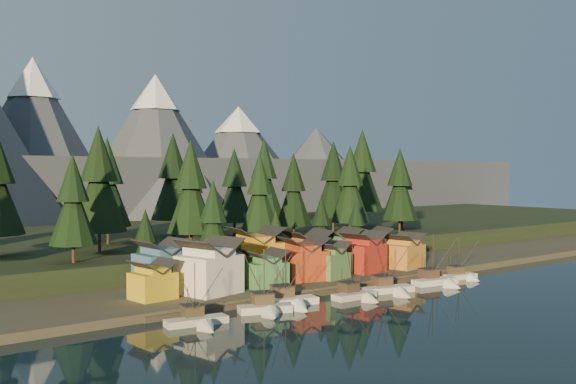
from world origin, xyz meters
TOP-DOWN VIEW (x-y plane):
  - ground at (0.00, 0.00)m, footprint 500.00×500.00m
  - shore_strip at (0.00, 40.00)m, footprint 400.00×50.00m
  - hillside at (0.00, 90.00)m, footprint 420.00×100.00m
  - dock at (0.00, 16.50)m, footprint 80.00×4.00m
  - mountain_ridge at (-4.20, 213.59)m, footprint 560.00×190.00m
  - boat_0 at (-33.89, 7.79)m, footprint 10.73×11.43m
  - boat_1 at (-20.20, 8.51)m, footprint 10.01×10.65m
  - boat_2 at (-13.38, 10.58)m, footprint 12.28×12.95m
  - boat_3 at (0.71, 7.61)m, footprint 9.53×10.37m
  - boat_4 at (10.02, 7.83)m, footprint 11.95×12.58m
  - boat_5 at (25.03, 8.03)m, footprint 11.24×11.98m
  - boat_6 at (35.40, 9.53)m, footprint 8.48×9.04m
  - house_front_0 at (-33.55, 25.13)m, footprint 7.83×7.49m
  - house_front_1 at (-22.66, 23.74)m, footprint 11.99×11.69m
  - house_front_2 at (-10.74, 22.58)m, footprint 8.27×8.33m
  - house_front_3 at (0.81, 24.70)m, footprint 10.54×10.22m
  - house_front_4 at (6.55, 23.47)m, footprint 9.16×9.62m
  - house_front_5 at (18.45, 24.50)m, footprint 9.71×9.04m
  - house_front_6 at (30.23, 22.86)m, footprint 9.33×8.97m
  - house_back_0 at (-27.42, 34.39)m, footprint 9.43×9.11m
  - house_back_1 at (-16.45, 30.73)m, footprint 9.40×9.48m
  - house_back_2 at (-5.10, 33.85)m, footprint 11.75×11.08m
  - house_back_3 at (7.91, 32.07)m, footprint 9.93×8.99m
  - house_back_4 at (17.26, 31.75)m, footprint 9.89×9.60m
  - house_back_5 at (30.81, 34.02)m, footprint 9.42×9.49m
  - tree_hill_2 at (-40.00, 48.00)m, footprint 9.52×9.52m
  - tree_hill_3 at (-30.00, 60.00)m, footprint 12.40×12.40m
  - tree_hill_4 at (-22.00, 75.00)m, footprint 11.68×11.68m
  - tree_hill_5 at (-12.00, 50.00)m, footprint 11.13×11.13m
  - tree_hill_6 at (-4.00, 65.00)m, footprint 9.86×9.86m
  - tree_hill_7 at (6.00, 48.00)m, footprint 9.84×9.84m
  - tree_hill_8 at (14.00, 72.00)m, footprint 10.79×10.79m
  - tree_hill_9 at (22.00, 55.00)m, footprint 10.06×10.06m
  - tree_hill_10 at (30.00, 80.00)m, footprint 12.32×12.32m
  - tree_hill_11 at (38.00, 50.00)m, footprint 11.08×11.08m
  - tree_hill_12 at (46.00, 66.00)m, footprint 11.91×11.91m
  - tree_hill_13 at (56.00, 48.00)m, footprint 10.84×10.84m
  - tree_hill_14 at (64.00, 72.00)m, footprint 13.85×13.85m
  - tree_hill_15 at (0.00, 82.00)m, footprint 12.59×12.59m
  - tree_hill_17 at (68.00, 58.00)m, footprint 9.64×9.64m
  - tree_shore_0 at (-28.00, 40.00)m, footprint 6.64×6.64m
  - tree_shore_1 at (-12.00, 40.00)m, footprint 9.10×9.10m
  - tree_shore_2 at (5.00, 40.00)m, footprint 6.00×6.00m
  - tree_shore_3 at (19.00, 40.00)m, footprint 7.31×7.31m
  - tree_shore_4 at (31.00, 40.00)m, footprint 6.76×6.76m

SIDE VIEW (x-z plane):
  - ground at x=0.00m, z-range 0.00..0.00m
  - dock at x=0.00m, z-range 0.00..1.00m
  - shore_strip at x=0.00m, z-range 0.00..1.50m
  - boat_0 at x=-33.89m, z-range -3.51..7.49m
  - boat_6 at x=35.40m, z-range -3.18..7.42m
  - boat_4 at x=10.02m, z-range -3.86..8.17m
  - boat_3 at x=0.71m, z-range -3.50..7.88m
  - boat_2 at x=-13.38m, z-range -4.00..8.55m
  - boat_5 at x=25.03m, z-range -3.83..8.39m
  - boat_1 at x=-20.20m, z-range -3.68..8.64m
  - hillside at x=0.00m, z-range 0.00..6.00m
  - house_front_0 at x=-33.55m, z-range 1.68..8.72m
  - house_front_2 at x=-10.74m, z-range 1.69..9.13m
  - house_front_4 at x=6.55m, z-range 1.70..9.47m
  - house_front_6 at x=30.23m, z-range 1.71..9.87m
  - house_back_5 at x=30.81m, z-range 1.72..10.46m
  - house_back_1 at x=-16.45m, z-range 1.72..10.76m
  - house_front_5 at x=18.45m, z-range 1.73..10.83m
  - house_front_3 at x=0.81m, z-range 1.73..10.84m
  - house_back_3 at x=7.91m, z-range 1.74..11.20m
  - house_back_4 at x=17.26m, z-range 1.74..11.22m
  - house_back_0 at x=-27.42m, z-range 1.74..11.30m
  - house_front_1 at x=-22.66m, z-range 1.76..12.13m
  - house_back_2 at x=-5.10m, z-range 1.77..12.61m
  - tree_shore_2 at x=5.00m, z-range 2.14..16.12m
  - tree_shore_0 at x=-28.00m, z-range 2.21..17.67m
  - tree_shore_4 at x=31.00m, z-range 2.22..17.98m
  - tree_shore_3 at x=19.00m, z-range 2.29..19.31m
  - tree_shore_1 at x=-12.00m, z-range 2.48..23.68m
  - tree_hill_2 at x=-40.00m, z-range 7.03..29.21m
  - tree_hill_17 at x=68.00m, z-range 7.05..29.51m
  - tree_hill_7 at x=6.00m, z-range 7.07..30.00m
  - tree_hill_6 at x=-4.00m, z-range 7.07..30.04m
  - tree_hill_9 at x=22.00m, z-range 7.09..30.52m
  - tree_hill_8 at x=14.00m, z-range 7.17..32.30m
  - tree_hill_13 at x=56.00m, z-range 7.18..32.44m
  - tree_hill_11 at x=38.00m, z-range 7.20..33.02m
  - tree_hill_5 at x=-12.00m, z-range 7.21..33.15m
  - tree_hill_4 at x=-22.00m, z-range 7.27..34.47m
  - tree_hill_12 at x=46.00m, z-range 7.30..35.04m
  - tree_hill_10 at x=30.00m, z-range 7.34..36.05m
  - tree_hill_3 at x=-30.00m, z-range 7.35..36.24m
  - tree_hill_15 at x=0.00m, z-range 7.37..36.69m
  - tree_hill_14 at x=64.00m, z-range 7.51..39.77m
  - mountain_ridge at x=-4.20m, z-range -18.94..71.06m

